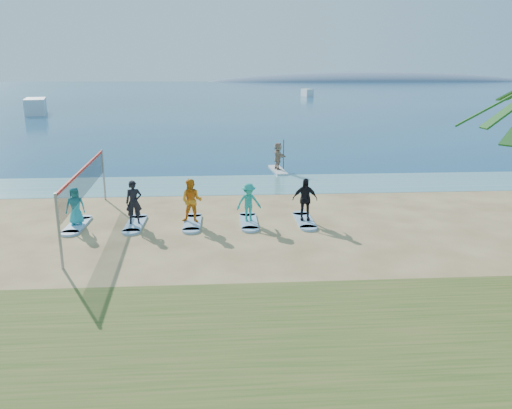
{
  "coord_description": "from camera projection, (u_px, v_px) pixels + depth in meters",
  "views": [
    {
      "loc": [
        -0.05,
        -16.79,
        6.14
      ],
      "look_at": [
        1.25,
        2.0,
        1.1
      ],
      "focal_mm": 35.0,
      "sensor_mm": 36.0,
      "label": 1
    }
  ],
  "objects": [
    {
      "name": "ground",
      "position": [
        225.0,
        249.0,
        17.77
      ],
      "size": [
        600.0,
        600.0,
        0.0
      ],
      "primitive_type": "plane",
      "color": "tan",
      "rests_on": "ground"
    },
    {
      "name": "boat_offshore_a",
      "position": [
        37.0,
        114.0,
        74.08
      ],
      "size": [
        5.08,
        9.1,
        2.29
      ],
      "primitive_type": "cube",
      "rotation": [
        0.0,
        0.0,
        0.29
      ],
      "color": "silver",
      "rests_on": "ground"
    },
    {
      "name": "ocean",
      "position": [
        221.0,
        90.0,
        171.97
      ],
      "size": [
        600.0,
        600.0,
        0.0
      ],
      "primitive_type": "plane",
      "color": "navy",
      "rests_on": "ground"
    },
    {
      "name": "surfboard_0",
      "position": [
        77.0,
        225.0,
        20.41
      ],
      "size": [
        0.7,
        2.2,
        0.09
      ],
      "primitive_type": "cube",
      "color": "#8CB4D9",
      "rests_on": "ground"
    },
    {
      "name": "student_0",
      "position": [
        75.0,
        206.0,
        20.2
      ],
      "size": [
        0.8,
        0.57,
        1.54
      ],
      "primitive_type": "imported",
      "rotation": [
        0.0,
        0.0,
        0.11
      ],
      "color": "teal",
      "rests_on": "surfboard_0"
    },
    {
      "name": "island_ridge",
      "position": [
        372.0,
        81.0,
        313.24
      ],
      "size": [
        220.0,
        56.0,
        18.0
      ],
      "primitive_type": "ellipsoid",
      "color": "slate",
      "rests_on": "ground"
    },
    {
      "name": "surfboard_3",
      "position": [
        249.0,
        222.0,
        20.88
      ],
      "size": [
        0.7,
        2.2,
        0.09
      ],
      "primitive_type": "cube",
      "color": "#8CB4D9",
      "rests_on": "ground"
    },
    {
      "name": "volleyball_net",
      "position": [
        85.0,
        181.0,
        19.85
      ],
      "size": [
        0.7,
        9.07,
        2.5
      ],
      "rotation": [
        0.0,
        0.0,
        0.07
      ],
      "color": "gray",
      "rests_on": "ground"
    },
    {
      "name": "student_1",
      "position": [
        134.0,
        202.0,
        20.32
      ],
      "size": [
        0.72,
        0.54,
        1.78
      ],
      "primitive_type": "imported",
      "rotation": [
        0.0,
        0.0,
        0.18
      ],
      "color": "black",
      "rests_on": "surfboard_1"
    },
    {
      "name": "surfboard_2",
      "position": [
        192.0,
        223.0,
        20.72
      ],
      "size": [
        0.7,
        2.2,
        0.09
      ],
      "primitive_type": "cube",
      "color": "#8CB4D9",
      "rests_on": "ground"
    },
    {
      "name": "shallow_water",
      "position": [
        223.0,
        185.0,
        27.89
      ],
      "size": [
        600.0,
        600.0,
        0.0
      ],
      "primitive_type": "plane",
      "color": "teal",
      "rests_on": "ground"
    },
    {
      "name": "surfboard_1",
      "position": [
        135.0,
        224.0,
        20.56
      ],
      "size": [
        0.7,
        2.2,
        0.09
      ],
      "primitive_type": "cube",
      "color": "#8CB4D9",
      "rests_on": "ground"
    },
    {
      "name": "paddleboarder",
      "position": [
        278.0,
        156.0,
        31.51
      ],
      "size": [
        0.85,
        1.64,
        1.69
      ],
      "primitive_type": "imported",
      "rotation": [
        0.0,
        0.0,
        1.8
      ],
      "color": "tan",
      "rests_on": "paddleboard"
    },
    {
      "name": "boat_offshore_b",
      "position": [
        307.0,
        96.0,
        126.98
      ],
      "size": [
        2.37,
        5.86,
        1.82
      ],
      "primitive_type": "cube",
      "rotation": [
        0.0,
        0.0,
        0.11
      ],
      "color": "silver",
      "rests_on": "ground"
    },
    {
      "name": "paddleboard",
      "position": [
        278.0,
        170.0,
        31.74
      ],
      "size": [
        0.96,
        3.05,
        0.12
      ],
      "primitive_type": "cube",
      "rotation": [
        0.0,
        0.0,
        0.09
      ],
      "color": "silver",
      "rests_on": "ground"
    },
    {
      "name": "surfboard_4",
      "position": [
        304.0,
        221.0,
        21.03
      ],
      "size": [
        0.7,
        2.2,
        0.09
      ],
      "primitive_type": "cube",
      "color": "#8CB4D9",
      "rests_on": "ground"
    },
    {
      "name": "student_4",
      "position": [
        305.0,
        199.0,
        20.79
      ],
      "size": [
        1.06,
        0.49,
        1.78
      ],
      "primitive_type": "imported",
      "rotation": [
        0.0,
        0.0,
        -0.05
      ],
      "color": "black",
      "rests_on": "surfboard_4"
    },
    {
      "name": "student_3",
      "position": [
        249.0,
        202.0,
        20.66
      ],
      "size": [
        1.13,
        0.79,
        1.6
      ],
      "primitive_type": "imported",
      "rotation": [
        0.0,
        0.0,
        0.2
      ],
      "color": "teal",
      "rests_on": "surfboard_3"
    },
    {
      "name": "student_2",
      "position": [
        192.0,
        201.0,
        20.48
      ],
      "size": [
        0.99,
        0.83,
        1.81
      ],
      "primitive_type": "imported",
      "rotation": [
        0.0,
        0.0,
        -0.18
      ],
      "color": "orange",
      "rests_on": "surfboard_2"
    }
  ]
}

